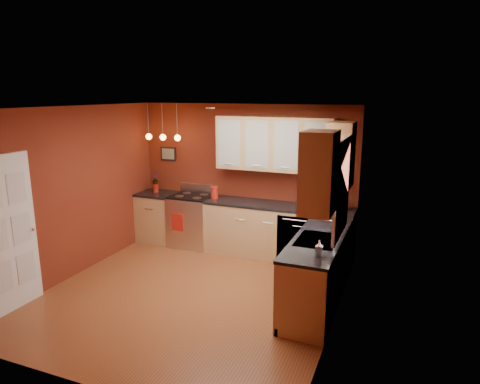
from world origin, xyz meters
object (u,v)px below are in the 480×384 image
at_px(sink, 317,241).
at_px(coffee_maker, 339,204).
at_px(gas_range, 192,220).
at_px(soap_pump, 319,248).
at_px(red_canister, 214,193).

xyz_separation_m(sink, coffee_maker, (0.03, 1.50, 0.14)).
relative_size(gas_range, soap_pump, 5.84).
height_order(sink, coffee_maker, sink).
height_order(red_canister, coffee_maker, coffee_maker).
relative_size(gas_range, coffee_maker, 4.41).
xyz_separation_m(sink, soap_pump, (0.13, -0.55, 0.12)).
distance_m(sink, soap_pump, 0.58).
height_order(gas_range, coffee_maker, coffee_maker).
relative_size(red_canister, coffee_maker, 0.85).
height_order(red_canister, soap_pump, red_canister).
xyz_separation_m(gas_range, red_canister, (0.47, -0.03, 0.57)).
bearing_deg(red_canister, soap_pump, -41.54).
relative_size(sink, soap_pump, 3.69).
bearing_deg(soap_pump, sink, 103.63).
relative_size(gas_range, red_canister, 5.17).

